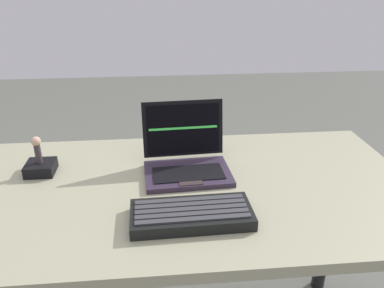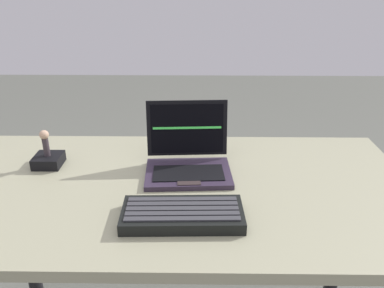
# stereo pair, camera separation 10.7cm
# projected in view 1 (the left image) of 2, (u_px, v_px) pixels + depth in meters

# --- Properties ---
(desk) EXTENTS (1.36, 0.69, 0.71)m
(desk) POSITION_uv_depth(u_px,v_px,m) (178.00, 214.00, 1.13)
(desk) COLOR #9C9A7B
(desk) RESTS_ON ground
(laptop_front) EXTENTS (0.26, 0.22, 0.20)m
(laptop_front) POSITION_uv_depth(u_px,v_px,m) (186.00, 159.00, 1.16)
(laptop_front) COLOR #312639
(laptop_front) RESTS_ON desk
(external_keyboard) EXTENTS (0.30, 0.14, 0.03)m
(external_keyboard) POSITION_uv_depth(u_px,v_px,m) (191.00, 214.00, 0.94)
(external_keyboard) COLOR black
(external_keyboard) RESTS_ON desk
(figurine_stand) EXTENTS (0.08, 0.08, 0.03)m
(figurine_stand) POSITION_uv_depth(u_px,v_px,m) (41.00, 168.00, 1.16)
(figurine_stand) COLOR black
(figurine_stand) RESTS_ON desk
(figurine) EXTENTS (0.03, 0.03, 0.08)m
(figurine) POSITION_uv_depth(u_px,v_px,m) (37.00, 148.00, 1.13)
(figurine) COLOR #382F35
(figurine) RESTS_ON figurine_stand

